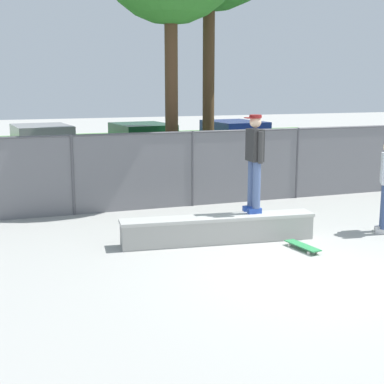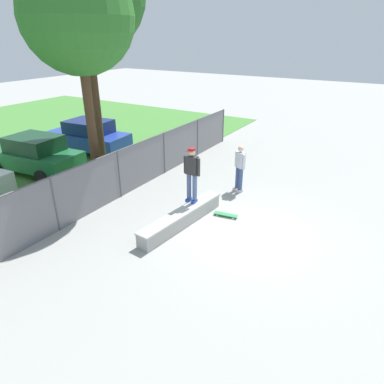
% 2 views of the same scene
% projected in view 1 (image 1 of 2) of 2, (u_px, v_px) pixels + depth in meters
% --- Properties ---
extents(ground_plane, '(80.00, 80.00, 0.00)m').
position_uv_depth(ground_plane, '(301.00, 273.00, 8.63)').
color(ground_plane, '#9E9E99').
extents(grass_strip, '(28.97, 20.00, 0.02)m').
position_uv_depth(grass_strip, '(110.00, 154.00, 22.88)').
color(grass_strip, '#478438').
rests_on(grass_strip, ground).
extents(concrete_ledge, '(3.67, 0.87, 0.50)m').
position_uv_depth(concrete_ledge, '(218.00, 229.00, 10.24)').
color(concrete_ledge, '#999993').
rests_on(concrete_ledge, ground).
extents(skateboarder, '(0.31, 0.60, 1.84)m').
position_uv_depth(skateboarder, '(255.00, 158.00, 10.32)').
color(skateboarder, '#2647A5').
rests_on(skateboarder, concrete_ledge).
extents(skateboard, '(0.31, 0.82, 0.09)m').
position_uv_depth(skateboard, '(303.00, 246.00, 9.80)').
color(skateboard, '#2D8C4C').
rests_on(skateboard, ground).
extents(chainlink_fence, '(17.04, 0.07, 1.81)m').
position_uv_depth(chainlink_fence, '(193.00, 166.00, 13.16)').
color(chainlink_fence, '#4C4C51').
rests_on(chainlink_fence, ground).
extents(car_white, '(2.33, 4.36, 1.66)m').
position_uv_depth(car_white, '(42.00, 152.00, 17.01)').
color(car_white, silver).
rests_on(car_white, ground).
extents(car_green, '(2.33, 4.36, 1.66)m').
position_uv_depth(car_green, '(141.00, 149.00, 17.58)').
color(car_green, '#1E6638').
rests_on(car_green, ground).
extents(car_blue, '(2.33, 4.36, 1.66)m').
position_uv_depth(car_blue, '(233.00, 145.00, 18.80)').
color(car_blue, '#233D9E').
rests_on(car_blue, ground).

